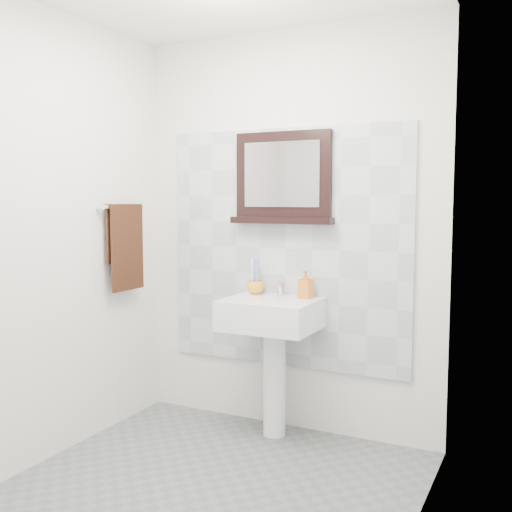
{
  "coord_description": "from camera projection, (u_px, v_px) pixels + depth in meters",
  "views": [
    {
      "loc": [
        1.5,
        -2.36,
        1.45
      ],
      "look_at": [
        0.06,
        0.55,
        1.15
      ],
      "focal_mm": 42.0,
      "sensor_mm": 36.0,
      "label": 1
    }
  ],
  "objects": [
    {
      "name": "floor",
      "position": [
        195.0,
        501.0,
        2.9
      ],
      "size": [
        2.0,
        2.2,
        0.01
      ],
      "primitive_type": "cube",
      "color": "slate",
      "rests_on": "ground"
    },
    {
      "name": "pedestal_sink",
      "position": [
        271.0,
        329.0,
        3.62
      ],
      "size": [
        0.55,
        0.44,
        0.96
      ],
      "color": "white",
      "rests_on": "ground"
    },
    {
      "name": "back_wall",
      "position": [
        287.0,
        233.0,
        3.77
      ],
      "size": [
        2.0,
        0.01,
        2.5
      ],
      "primitive_type": "cube",
      "color": "silver",
      "rests_on": "ground"
    },
    {
      "name": "soap_dispenser",
      "position": [
        306.0,
        284.0,
        3.63
      ],
      "size": [
        0.08,
        0.08,
        0.17
      ],
      "primitive_type": "imported",
      "rotation": [
        0.0,
        0.0,
        -0.1
      ],
      "color": "#DE4C1A",
      "rests_on": "pedestal_sink"
    },
    {
      "name": "framed_mirror",
      "position": [
        283.0,
        180.0,
        3.71
      ],
      "size": [
        0.67,
        0.11,
        0.57
      ],
      "color": "black",
      "rests_on": "back_wall"
    },
    {
      "name": "towel_bar",
      "position": [
        124.0,
        207.0,
        3.8
      ],
      "size": [
        0.07,
        0.4,
        0.03
      ],
      "color": "silver",
      "rests_on": "left_wall"
    },
    {
      "name": "splashback",
      "position": [
        286.0,
        249.0,
        3.77
      ],
      "size": [
        1.6,
        0.02,
        1.5
      ],
      "primitive_type": "cube",
      "color": "silver",
      "rests_on": "back_wall"
    },
    {
      "name": "toothbrushes",
      "position": [
        255.0,
        275.0,
        3.79
      ],
      "size": [
        0.05,
        0.04,
        0.21
      ],
      "color": "white",
      "rests_on": "toothbrush_cup"
    },
    {
      "name": "toothbrush_cup",
      "position": [
        255.0,
        287.0,
        3.8
      ],
      "size": [
        0.11,
        0.11,
        0.08
      ],
      "primitive_type": "imported",
      "rotation": [
        0.0,
        0.0,
        -0.08
      ],
      "color": "#FFA31E",
      "rests_on": "pedestal_sink"
    },
    {
      "name": "right_wall",
      "position": [
        409.0,
        252.0,
        2.34
      ],
      "size": [
        0.01,
        2.2,
        2.5
      ],
      "primitive_type": "cube",
      "color": "silver",
      "rests_on": "ground"
    },
    {
      "name": "left_wall",
      "position": [
        36.0,
        238.0,
        3.23
      ],
      "size": [
        0.01,
        2.2,
        2.5
      ],
      "primitive_type": "cube",
      "color": "silver",
      "rests_on": "ground"
    },
    {
      "name": "hand_towel",
      "position": [
        125.0,
        240.0,
        3.82
      ],
      "size": [
        0.06,
        0.3,
        0.55
      ],
      "color": "black",
      "rests_on": "towel_bar"
    }
  ]
}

